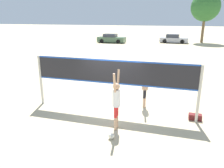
{
  "coord_description": "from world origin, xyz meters",
  "views": [
    {
      "loc": [
        2.56,
        -8.69,
        4.1
      ],
      "look_at": [
        0.0,
        0.0,
        1.31
      ],
      "focal_mm": 35.0,
      "sensor_mm": 36.0,
      "label": 1
    }
  ],
  "objects_px": {
    "player_blocker": "(145,84)",
    "tree_left_cluster": "(206,7)",
    "parked_car_near": "(111,39)",
    "player_spiker": "(116,99)",
    "parked_car_mid": "(174,39)",
    "volleyball_net": "(112,76)",
    "volleyball": "(111,136)",
    "gear_bag": "(195,117)"
  },
  "relations": [
    {
      "from": "volleyball_net",
      "to": "gear_bag",
      "type": "xyz_separation_m",
      "value": [
        3.54,
        0.2,
        -1.55
      ]
    },
    {
      "from": "parked_car_near",
      "to": "player_blocker",
      "type": "bearing_deg",
      "value": -68.89
    },
    {
      "from": "player_spiker",
      "to": "gear_bag",
      "type": "xyz_separation_m",
      "value": [
        2.95,
        1.65,
        -1.08
      ]
    },
    {
      "from": "volleyball",
      "to": "gear_bag",
      "type": "xyz_separation_m",
      "value": [
        2.91,
        2.41,
        0.02
      ]
    },
    {
      "from": "player_blocker",
      "to": "parked_car_mid",
      "type": "xyz_separation_m",
      "value": [
        0.68,
        28.01,
        -0.5
      ]
    },
    {
      "from": "parked_car_mid",
      "to": "tree_left_cluster",
      "type": "distance_m",
      "value": 6.93
    },
    {
      "from": "player_spiker",
      "to": "parked_car_near",
      "type": "height_order",
      "value": "player_spiker"
    },
    {
      "from": "gear_bag",
      "to": "parked_car_near",
      "type": "relative_size",
      "value": 0.11
    },
    {
      "from": "volleyball",
      "to": "gear_bag",
      "type": "bearing_deg",
      "value": 39.62
    },
    {
      "from": "player_spiker",
      "to": "parked_car_mid",
      "type": "height_order",
      "value": "player_spiker"
    },
    {
      "from": "player_spiker",
      "to": "player_blocker",
      "type": "height_order",
      "value": "player_spiker"
    },
    {
      "from": "player_spiker",
      "to": "parked_car_mid",
      "type": "xyz_separation_m",
      "value": [
        1.4,
        30.42,
        -0.58
      ]
    },
    {
      "from": "volleyball_net",
      "to": "gear_bag",
      "type": "bearing_deg",
      "value": 3.18
    },
    {
      "from": "player_spiker",
      "to": "gear_bag",
      "type": "bearing_deg",
      "value": -60.76
    },
    {
      "from": "volleyball_net",
      "to": "volleyball",
      "type": "height_order",
      "value": "volleyball_net"
    },
    {
      "from": "player_spiker",
      "to": "volleyball_net",
      "type": "bearing_deg",
      "value": 22.18
    },
    {
      "from": "player_blocker",
      "to": "parked_car_near",
      "type": "relative_size",
      "value": 0.46
    },
    {
      "from": "volleyball_net",
      "to": "parked_car_near",
      "type": "xyz_separation_m",
      "value": [
        -7.89,
        26.33,
        -1.03
      ]
    },
    {
      "from": "volleyball_net",
      "to": "player_blocker",
      "type": "xyz_separation_m",
      "value": [
        1.31,
        0.96,
        -0.55
      ]
    },
    {
      "from": "volleyball_net",
      "to": "gear_bag",
      "type": "distance_m",
      "value": 3.87
    },
    {
      "from": "volleyball_net",
      "to": "parked_car_mid",
      "type": "height_order",
      "value": "volleyball_net"
    },
    {
      "from": "player_blocker",
      "to": "gear_bag",
      "type": "xyz_separation_m",
      "value": [
        2.23,
        -0.76,
        -1.0
      ]
    },
    {
      "from": "parked_car_near",
      "to": "volleyball",
      "type": "bearing_deg",
      "value": -72.2
    },
    {
      "from": "gear_bag",
      "to": "parked_car_near",
      "type": "bearing_deg",
      "value": 113.64
    },
    {
      "from": "parked_car_near",
      "to": "gear_bag",
      "type": "bearing_deg",
      "value": -65.2
    },
    {
      "from": "player_blocker",
      "to": "parked_car_near",
      "type": "distance_m",
      "value": 26.99
    },
    {
      "from": "player_spiker",
      "to": "parked_car_mid",
      "type": "distance_m",
      "value": 30.46
    },
    {
      "from": "volleyball_net",
      "to": "parked_car_mid",
      "type": "relative_size",
      "value": 1.59
    },
    {
      "from": "volleyball",
      "to": "tree_left_cluster",
      "type": "xyz_separation_m",
      "value": [
        5.83,
        32.99,
        5.48
      ]
    },
    {
      "from": "player_blocker",
      "to": "parked_car_mid",
      "type": "relative_size",
      "value": 0.47
    },
    {
      "from": "volleyball",
      "to": "player_blocker",
      "type": "bearing_deg",
      "value": 77.91
    },
    {
      "from": "volleyball",
      "to": "parked_car_near",
      "type": "height_order",
      "value": "parked_car_near"
    },
    {
      "from": "volleyball_net",
      "to": "player_spiker",
      "type": "relative_size",
      "value": 3.21
    },
    {
      "from": "parked_car_near",
      "to": "tree_left_cluster",
      "type": "distance_m",
      "value": 15.82
    },
    {
      "from": "parked_car_near",
      "to": "tree_left_cluster",
      "type": "height_order",
      "value": "tree_left_cluster"
    },
    {
      "from": "tree_left_cluster",
      "to": "gear_bag",
      "type": "bearing_deg",
      "value": -95.45
    },
    {
      "from": "volleyball_net",
      "to": "tree_left_cluster",
      "type": "xyz_separation_m",
      "value": [
        6.46,
        30.77,
        3.91
      ]
    },
    {
      "from": "volleyball",
      "to": "parked_car_mid",
      "type": "relative_size",
      "value": 0.05
    },
    {
      "from": "volleyball_net",
      "to": "volleyball",
      "type": "xyz_separation_m",
      "value": [
        0.63,
        -2.21,
        -1.57
      ]
    },
    {
      "from": "parked_car_mid",
      "to": "player_spiker",
      "type": "bearing_deg",
      "value": -88.63
    },
    {
      "from": "player_blocker",
      "to": "tree_left_cluster",
      "type": "distance_m",
      "value": 30.58
    },
    {
      "from": "player_spiker",
      "to": "parked_car_near",
      "type": "xyz_separation_m",
      "value": [
        -8.49,
        27.79,
        -0.56
      ]
    }
  ]
}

